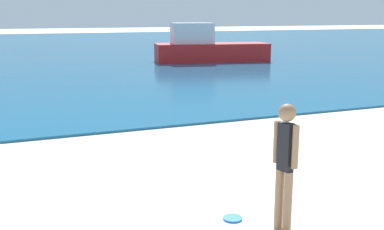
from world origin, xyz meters
name	(u,v)px	position (x,y,z in m)	size (l,w,h in m)	color
water	(42,48)	(0.00, 43.67, 0.03)	(160.00, 60.00, 0.06)	#14567F
person_standing	(285,160)	(0.19, 7.92, 0.94)	(0.22, 0.37, 1.66)	#936B4C
frisbee	(233,218)	(-0.25, 8.46, 0.01)	(0.26, 0.26, 0.03)	blue
boat_far	(207,48)	(7.99, 27.80, 0.82)	(6.74, 3.29, 2.20)	red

